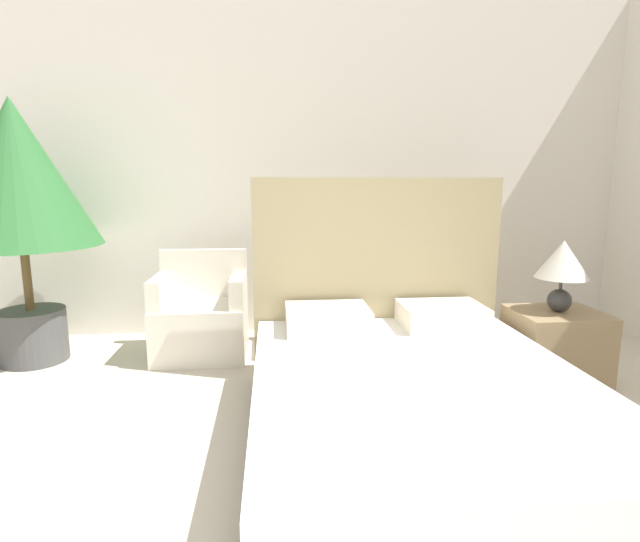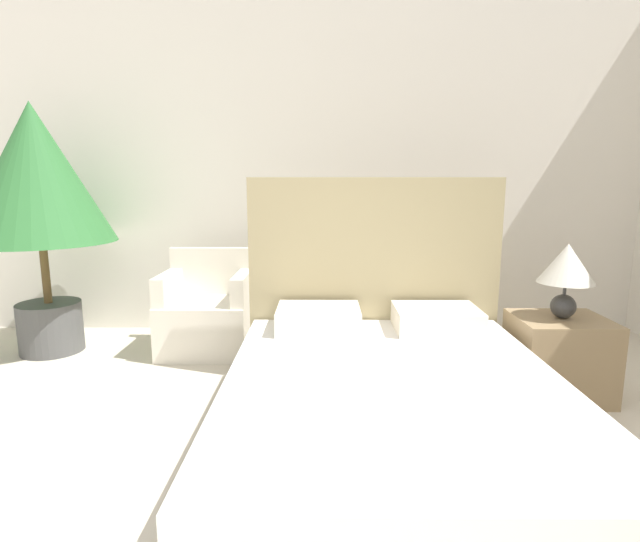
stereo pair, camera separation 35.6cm
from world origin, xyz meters
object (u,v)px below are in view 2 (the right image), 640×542
object	(u,v)px
nightstand	(558,357)
table_lamp	(567,268)
potted_palm	(37,184)
armchair_near_window_right	(343,318)
bed	(390,400)
armchair_near_window_left	(207,318)

from	to	relation	value
nightstand	table_lamp	xyz separation A→B (m)	(-0.00, -0.00, 0.56)
potted_palm	armchair_near_window_right	bearing A→B (deg)	0.20
nightstand	potted_palm	bearing A→B (deg)	167.47
potted_palm	table_lamp	size ratio (longest dim) A/B	4.15
armchair_near_window_right	potted_palm	distance (m)	2.52
bed	armchair_near_window_right	bearing A→B (deg)	97.07
armchair_near_window_left	nightstand	distance (m)	2.51
potted_palm	table_lamp	bearing A→B (deg)	-12.58
potted_palm	bed	bearing A→B (deg)	-30.32
bed	potted_palm	world-z (taller)	potted_palm
armchair_near_window_left	potted_palm	bearing A→B (deg)	-179.14
nightstand	armchair_near_window_right	bearing A→B (deg)	148.30
bed	armchair_near_window_left	bearing A→B (deg)	130.49
bed	nightstand	world-z (taller)	bed
armchair_near_window_right	potted_palm	size ratio (longest dim) A/B	0.42
armchair_near_window_right	potted_palm	bearing A→B (deg)	178.64
bed	potted_palm	xyz separation A→B (m)	(-2.48, 1.45, 1.05)
potted_palm	nightstand	xyz separation A→B (m)	(3.61, -0.80, -1.06)
nightstand	table_lamp	world-z (taller)	table_lamp
potted_palm	nightstand	world-z (taller)	potted_palm
armchair_near_window_left	armchair_near_window_right	size ratio (longest dim) A/B	1.00
armchair_near_window_left	bed	bearing A→B (deg)	-49.01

